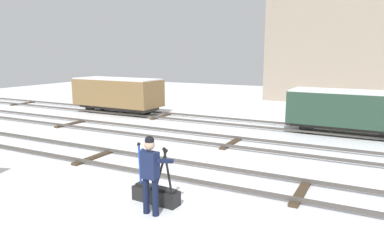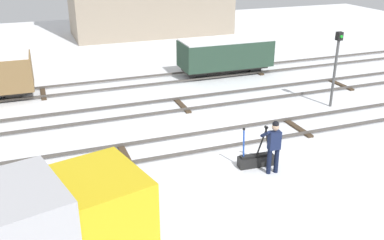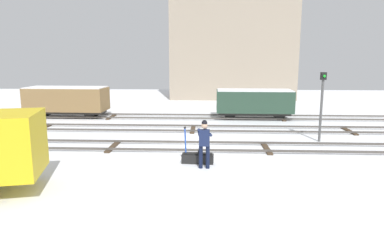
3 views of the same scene
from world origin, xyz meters
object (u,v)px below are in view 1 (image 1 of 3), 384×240
object	(u,v)px
switch_lever_frame	(156,193)
rail_worker	(151,170)
freight_car_far_end	(349,109)
freight_car_near_switch	(118,93)

from	to	relation	value
switch_lever_frame	rail_worker	bearing A→B (deg)	-61.90
rail_worker	freight_car_far_end	distance (m)	11.28
rail_worker	freight_car_far_end	size ratio (longest dim) A/B	0.36
freight_car_far_end	freight_car_near_switch	size ratio (longest dim) A/B	0.93
switch_lever_frame	freight_car_near_switch	world-z (taller)	freight_car_near_switch
rail_worker	freight_car_near_switch	size ratio (longest dim) A/B	0.33
switch_lever_frame	rail_worker	size ratio (longest dim) A/B	0.79
rail_worker	freight_car_far_end	world-z (taller)	freight_car_far_end
rail_worker	freight_car_far_end	xyz separation A→B (m)	(3.25, 10.80, 0.13)
rail_worker	freight_car_near_switch	world-z (taller)	freight_car_near_switch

